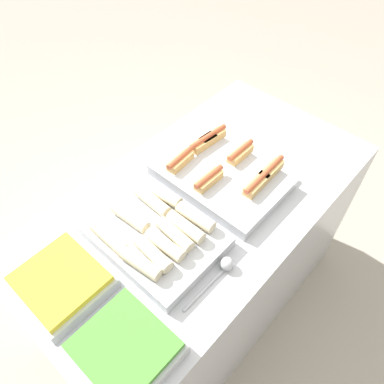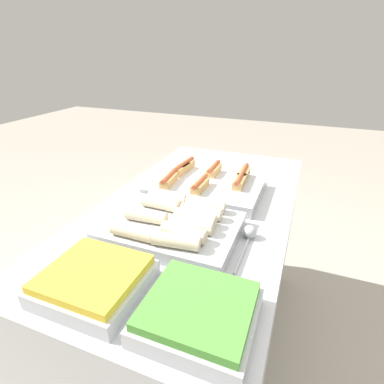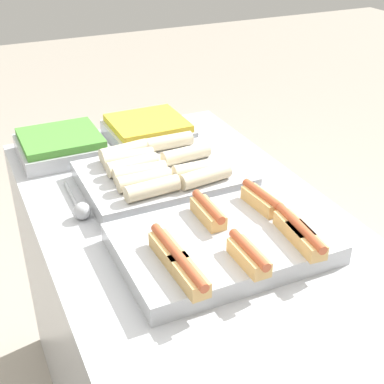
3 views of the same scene
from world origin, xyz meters
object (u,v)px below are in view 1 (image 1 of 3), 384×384
object	(u,v)px
tray_wraps	(155,232)
serving_spoon_near	(224,268)
tray_side_back	(62,283)
tray_side_front	(125,349)
tray_hotdogs	(221,174)

from	to	relation	value
tray_wraps	serving_spoon_near	size ratio (longest dim) A/B	1.99
tray_side_back	tray_side_front	bearing A→B (deg)	-90.00
tray_hotdogs	tray_side_back	size ratio (longest dim) A/B	1.85
tray_side_front	serving_spoon_near	world-z (taller)	tray_side_front
serving_spoon_near	tray_wraps	bearing A→B (deg)	103.64
tray_wraps	tray_side_front	world-z (taller)	tray_wraps
tray_hotdogs	serving_spoon_near	distance (m)	0.42
tray_side_back	serving_spoon_near	size ratio (longest dim) A/B	1.15
tray_wraps	tray_side_front	xyz separation A→B (m)	(-0.34, -0.22, -0.00)
tray_hotdogs	serving_spoon_near	size ratio (longest dim) A/B	2.12
tray_side_front	tray_side_back	xyz separation A→B (m)	(0.00, 0.31, 0.00)
tray_hotdogs	tray_side_back	bearing A→B (deg)	174.11
tray_wraps	serving_spoon_near	xyz separation A→B (m)	(0.06, -0.26, -0.02)
tray_hotdogs	tray_side_front	size ratio (longest dim) A/B	1.85
tray_wraps	tray_side_front	distance (m)	0.40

